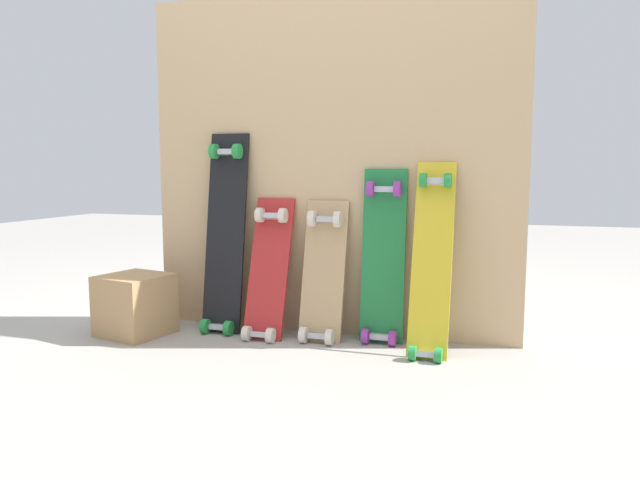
% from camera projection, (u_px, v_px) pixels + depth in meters
% --- Properties ---
extents(ground_plane, '(12.00, 12.00, 0.00)m').
position_uv_depth(ground_plane, '(325.00, 335.00, 2.69)').
color(ground_plane, '#9E9991').
extents(plywood_wall_panel, '(1.72, 0.04, 1.54)m').
position_uv_depth(plywood_wall_panel, '(329.00, 165.00, 2.67)').
color(plywood_wall_panel, tan).
rests_on(plywood_wall_panel, ground).
extents(skateboard_black, '(0.19, 0.22, 0.98)m').
position_uv_depth(skateboard_black, '(225.00, 239.00, 2.74)').
color(skateboard_black, black).
rests_on(skateboard_black, ground).
extents(skateboard_red, '(0.18, 0.27, 0.69)m').
position_uv_depth(skateboard_red, '(268.00, 275.00, 2.66)').
color(skateboard_red, '#B22626').
rests_on(skateboard_red, ground).
extents(skateboard_natural, '(0.19, 0.23, 0.68)m').
position_uv_depth(skateboard_natural, '(323.00, 277.00, 2.61)').
color(skateboard_natural, tan).
rests_on(skateboard_natural, ground).
extents(skateboard_green, '(0.19, 0.16, 0.82)m').
position_uv_depth(skateboard_green, '(383.00, 263.00, 2.57)').
color(skateboard_green, '#1E7238').
rests_on(skateboard_green, ground).
extents(skateboard_yellow, '(0.16, 0.32, 0.85)m').
position_uv_depth(skateboard_yellow, '(431.00, 266.00, 2.41)').
color(skateboard_yellow, gold).
rests_on(skateboard_yellow, ground).
extents(wooden_crate, '(0.33, 0.33, 0.28)m').
position_uv_depth(wooden_crate, '(135.00, 305.00, 2.69)').
color(wooden_crate, tan).
rests_on(wooden_crate, ground).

